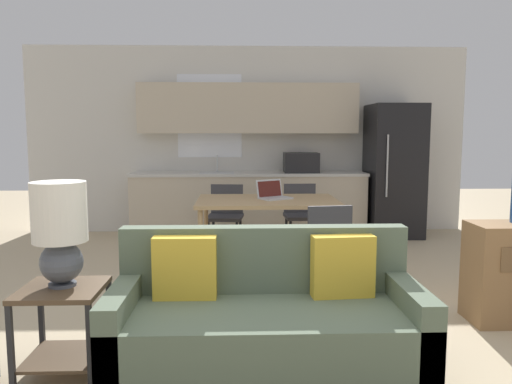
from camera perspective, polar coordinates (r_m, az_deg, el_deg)
ground_plane at (r=3.12m, az=0.89°, el=-21.04°), size 20.00×20.00×0.00m
wall_back at (r=7.39m, az=-0.97°, el=5.99°), size 6.40×0.07×2.70m
kitchen_counter at (r=7.11m, az=-0.75°, el=1.83°), size 3.30×0.65×2.15m
refrigerator at (r=7.32m, az=15.47°, el=2.38°), size 0.72×0.79×1.85m
dining_table at (r=5.31m, az=1.29°, el=-1.50°), size 1.48×0.95×0.75m
couch at (r=3.20m, az=1.13°, el=-13.79°), size 1.88×0.80×0.84m
side_table at (r=3.27m, az=-21.17°, el=-13.11°), size 0.47×0.47×0.55m
table_lamp at (r=3.16m, az=-21.50°, el=-3.83°), size 0.32×0.32×0.62m
dining_chair_far_right at (r=6.20m, az=5.20°, el=-2.36°), size 0.44×0.44×0.82m
dining_chair_far_left at (r=6.11m, az=-3.51°, el=-2.48°), size 0.47×0.47×0.82m
dining_chair_near_right at (r=4.59m, az=7.92°, el=-5.62°), size 0.47×0.47×0.82m
laptop at (r=5.36m, az=1.93°, el=-0.23°), size 0.41×0.38×0.20m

